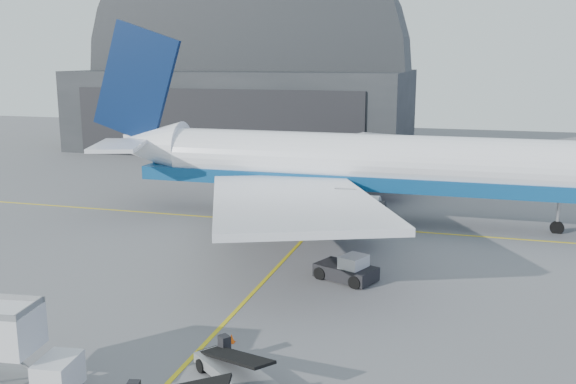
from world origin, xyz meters
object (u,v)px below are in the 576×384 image
(airliner, at_px, (351,164))
(belt_loader_b, at_px, (234,370))
(catering_truck, at_px, (5,353))
(pushback_tug, at_px, (347,270))

(airliner, height_order, belt_loader_b, airliner)
(catering_truck, relative_size, pushback_tug, 1.35)
(catering_truck, bearing_deg, airliner, 69.51)
(airliner, relative_size, pushback_tug, 11.55)
(airliner, xyz_separation_m, catering_truck, (-8.34, -33.87, -2.95))
(catering_truck, xyz_separation_m, pushback_tug, (11.09, 18.14, -1.31))
(airliner, relative_size, catering_truck, 8.55)
(catering_truck, xyz_separation_m, belt_loader_b, (8.78, 3.74, -1.38))
(catering_truck, bearing_deg, pushback_tug, 51.90)
(pushback_tug, bearing_deg, belt_loader_b, -75.97)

